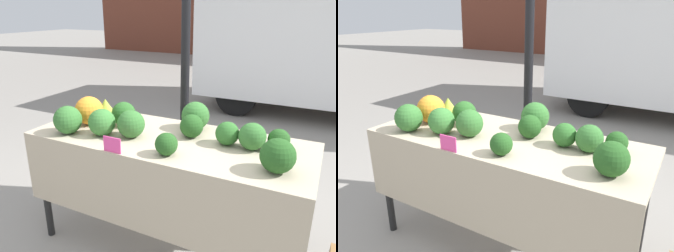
% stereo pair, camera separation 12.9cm
% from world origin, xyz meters
% --- Properties ---
extents(ground_plane, '(40.00, 40.00, 0.00)m').
position_xyz_m(ground_plane, '(0.00, 0.00, 0.00)').
color(ground_plane, gray).
extents(tent_pole, '(0.07, 0.07, 2.29)m').
position_xyz_m(tent_pole, '(-0.17, 0.63, 1.14)').
color(tent_pole, black).
rests_on(tent_pole, ground_plane).
extents(market_table, '(1.79, 0.71, 0.83)m').
position_xyz_m(market_table, '(0.00, -0.06, 0.71)').
color(market_table, tan).
rests_on(market_table, ground_plane).
extents(orange_cauliflower, '(0.20, 0.20, 0.20)m').
position_xyz_m(orange_cauliflower, '(-0.62, -0.02, 0.93)').
color(orange_cauliflower, orange).
rests_on(orange_cauliflower, market_table).
extents(romanesco_head, '(0.17, 0.17, 0.14)m').
position_xyz_m(romanesco_head, '(-0.62, 0.18, 0.90)').
color(romanesco_head, '#93B238').
rests_on(romanesco_head, market_table).
extents(broccoli_head_0, '(0.15, 0.15, 0.15)m').
position_xyz_m(broccoli_head_0, '(0.13, 0.08, 0.90)').
color(broccoli_head_0, '#23511E').
rests_on(broccoli_head_0, market_table).
extents(broccoli_head_1, '(0.18, 0.18, 0.18)m').
position_xyz_m(broccoli_head_1, '(-0.40, -0.15, 0.92)').
color(broccoli_head_1, '#387533').
rests_on(broccoli_head_1, market_table).
extents(broccoli_head_2, '(0.18, 0.18, 0.18)m').
position_xyz_m(broccoli_head_2, '(-0.21, -0.09, 0.92)').
color(broccoli_head_2, '#336B2D').
rests_on(broccoli_head_2, market_table).
extents(broccoli_head_3, '(0.18, 0.18, 0.18)m').
position_xyz_m(broccoli_head_3, '(0.69, -0.16, 0.92)').
color(broccoli_head_3, '#23511E').
rests_on(broccoli_head_3, market_table).
extents(broccoli_head_4, '(0.18, 0.18, 0.18)m').
position_xyz_m(broccoli_head_4, '(-0.62, -0.22, 0.92)').
color(broccoli_head_4, '#336B2D').
rests_on(broccoli_head_4, market_table).
extents(broccoli_head_5, '(0.13, 0.13, 0.13)m').
position_xyz_m(broccoli_head_5, '(0.11, -0.23, 0.89)').
color(broccoli_head_5, '#23511E').
rests_on(broccoli_head_5, market_table).
extents(broccoli_head_6, '(0.13, 0.13, 0.13)m').
position_xyz_m(broccoli_head_6, '(0.66, 0.12, 0.89)').
color(broccoli_head_6, '#23511E').
rests_on(broccoli_head_6, market_table).
extents(broccoli_head_7, '(0.16, 0.16, 0.16)m').
position_xyz_m(broccoli_head_7, '(0.52, 0.06, 0.91)').
color(broccoli_head_7, '#336B2D').
rests_on(broccoli_head_7, market_table).
extents(broccoli_head_8, '(0.14, 0.14, 0.14)m').
position_xyz_m(broccoli_head_8, '(0.37, 0.06, 0.90)').
color(broccoli_head_8, '#2D6628').
rests_on(broccoli_head_8, market_table).
extents(broccoli_head_9, '(0.17, 0.17, 0.17)m').
position_xyz_m(broccoli_head_9, '(-0.38, 0.07, 0.91)').
color(broccoli_head_9, '#285B23').
rests_on(broccoli_head_9, market_table).
extents(broccoli_head_10, '(0.19, 0.19, 0.19)m').
position_xyz_m(broccoli_head_10, '(0.09, 0.23, 0.92)').
color(broccoli_head_10, '#336B2D').
rests_on(broccoli_head_10, market_table).
extents(price_sign, '(0.12, 0.01, 0.09)m').
position_xyz_m(price_sign, '(-0.18, -0.34, 0.88)').
color(price_sign, '#EF4793').
rests_on(price_sign, market_table).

